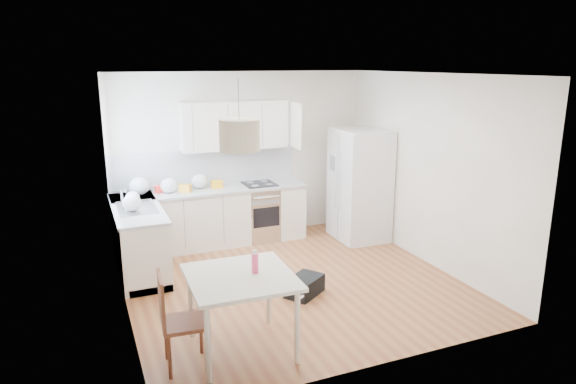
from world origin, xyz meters
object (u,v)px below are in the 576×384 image
object	(u,v)px
refrigerator	(360,185)
dining_chair	(185,320)
gym_bag	(304,286)
dining_table	(241,284)

from	to	relation	value
refrigerator	dining_chair	distance (m)	4.32
gym_bag	refrigerator	bearing A→B (deg)	8.68
dining_chair	gym_bag	world-z (taller)	dining_chair
refrigerator	dining_chair	size ratio (longest dim) A/B	1.89
refrigerator	dining_table	bearing A→B (deg)	-137.00
dining_table	dining_chair	size ratio (longest dim) A/B	1.11
gym_bag	dining_table	bearing A→B (deg)	-175.00
dining_chair	gym_bag	bearing A→B (deg)	34.52
dining_table	gym_bag	xyz separation A→B (m)	(1.11, 0.91, -0.60)
dining_chair	refrigerator	bearing A→B (deg)	41.60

